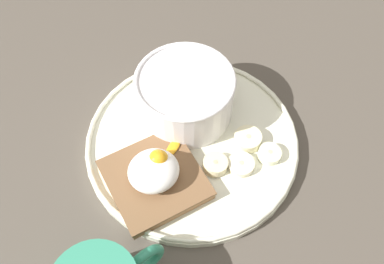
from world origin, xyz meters
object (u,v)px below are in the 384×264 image
at_px(oatmeal_bowl, 185,95).
at_px(banana_slice_right, 215,164).
at_px(banana_slice_back, 269,154).
at_px(toast_slice, 155,179).
at_px(banana_slice_left, 241,164).
at_px(poached_egg, 154,169).
at_px(banana_slice_front, 248,139).

bearing_deg(oatmeal_bowl, banana_slice_right, -88.32).
bearing_deg(banana_slice_back, banana_slice_right, 170.78).
xyz_separation_m(toast_slice, banana_slice_left, (0.10, -0.02, -0.00)).
bearing_deg(oatmeal_bowl, poached_egg, -129.97).
xyz_separation_m(poached_egg, banana_slice_right, (0.07, -0.01, -0.02)).
bearing_deg(banana_slice_back, poached_egg, 172.11).
height_order(toast_slice, poached_egg, poached_egg).
bearing_deg(toast_slice, banana_slice_right, -5.65).
relative_size(oatmeal_bowl, poached_egg, 1.59).
xyz_separation_m(banana_slice_left, banana_slice_right, (-0.03, 0.01, 0.00)).
bearing_deg(toast_slice, banana_slice_left, -9.96).
bearing_deg(banana_slice_left, toast_slice, 170.04).
xyz_separation_m(toast_slice, banana_slice_back, (0.14, -0.02, -0.00)).
relative_size(oatmeal_bowl, banana_slice_front, 2.61).
relative_size(toast_slice, banana_slice_left, 3.56).
xyz_separation_m(toast_slice, banana_slice_front, (0.12, 0.01, -0.00)).
height_order(banana_slice_front, banana_slice_back, banana_slice_front).
relative_size(oatmeal_bowl, toast_slice, 1.05).
distance_m(oatmeal_bowl, toast_slice, 0.11).
bearing_deg(banana_slice_front, banana_slice_right, -161.40).
distance_m(poached_egg, banana_slice_left, 0.11).
bearing_deg(oatmeal_bowl, banana_slice_front, -53.85).
distance_m(oatmeal_bowl, banana_slice_front, 0.09).
bearing_deg(banana_slice_front, poached_egg, -175.89).
height_order(oatmeal_bowl, banana_slice_back, oatmeal_bowl).
bearing_deg(poached_egg, toast_slice, -139.91).
xyz_separation_m(oatmeal_bowl, banana_slice_left, (0.03, -0.10, -0.03)).
relative_size(toast_slice, banana_slice_front, 2.48).
bearing_deg(poached_egg, banana_slice_right, -6.65).
relative_size(banana_slice_back, banana_slice_right, 0.94).
bearing_deg(banana_slice_front, oatmeal_bowl, 126.15).
relative_size(toast_slice, poached_egg, 1.51).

